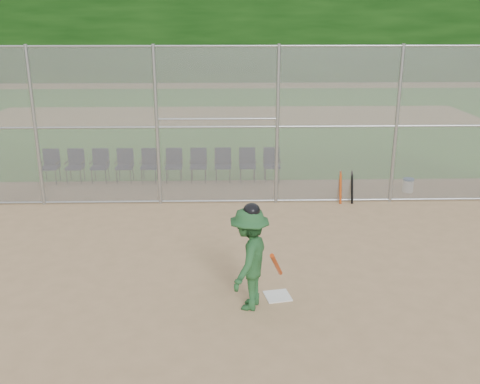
{
  "coord_description": "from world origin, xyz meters",
  "views": [
    {
      "loc": [
        -0.28,
        -8.17,
        4.56
      ],
      "look_at": [
        0.0,
        2.5,
        1.1
      ],
      "focal_mm": 40.0,
      "sensor_mm": 36.0,
      "label": 1
    }
  ],
  "objects_px": {
    "batter_at_plate": "(249,258)",
    "water_cooler": "(408,185)",
    "home_plate": "(278,296)",
    "chair_0": "(50,167)"
  },
  "relations": [
    {
      "from": "batter_at_plate",
      "to": "chair_0",
      "type": "height_order",
      "value": "batter_at_plate"
    },
    {
      "from": "water_cooler",
      "to": "chair_0",
      "type": "distance_m",
      "value": 10.21
    },
    {
      "from": "home_plate",
      "to": "batter_at_plate",
      "type": "relative_size",
      "value": 0.23
    },
    {
      "from": "home_plate",
      "to": "batter_at_plate",
      "type": "distance_m",
      "value": 1.06
    },
    {
      "from": "chair_0",
      "to": "home_plate",
      "type": "bearing_deg",
      "value": -49.11
    },
    {
      "from": "batter_at_plate",
      "to": "water_cooler",
      "type": "height_order",
      "value": "batter_at_plate"
    },
    {
      "from": "home_plate",
      "to": "chair_0",
      "type": "distance_m",
      "value": 9.17
    },
    {
      "from": "chair_0",
      "to": "water_cooler",
      "type": "bearing_deg",
      "value": -6.53
    },
    {
      "from": "water_cooler",
      "to": "home_plate",
      "type": "bearing_deg",
      "value": -125.76
    },
    {
      "from": "water_cooler",
      "to": "chair_0",
      "type": "relative_size",
      "value": 0.4
    }
  ]
}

